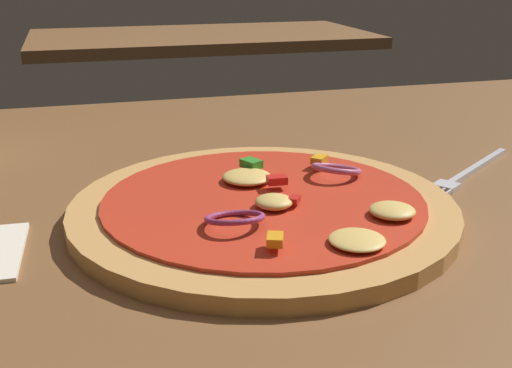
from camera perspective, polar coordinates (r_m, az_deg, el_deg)
dining_table at (r=0.53m, az=-2.54°, el=-2.96°), size 1.17×0.81×0.03m
pizza at (r=0.49m, az=0.78°, el=-2.08°), size 0.30×0.30×0.03m
fork at (r=0.61m, az=18.03°, el=0.74°), size 0.16×0.11×0.00m
background_table at (r=1.71m, az=-4.86°, el=12.79°), size 0.86×0.44×0.03m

